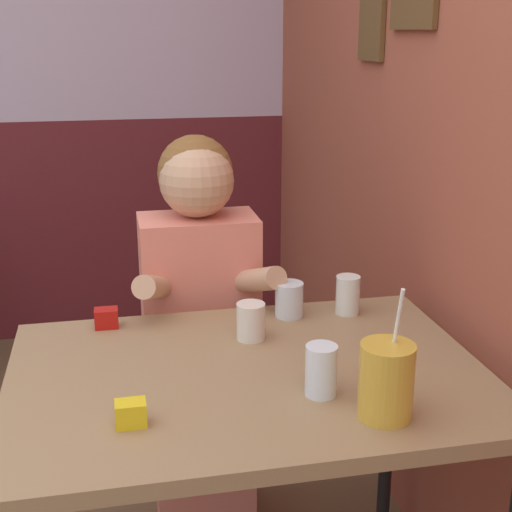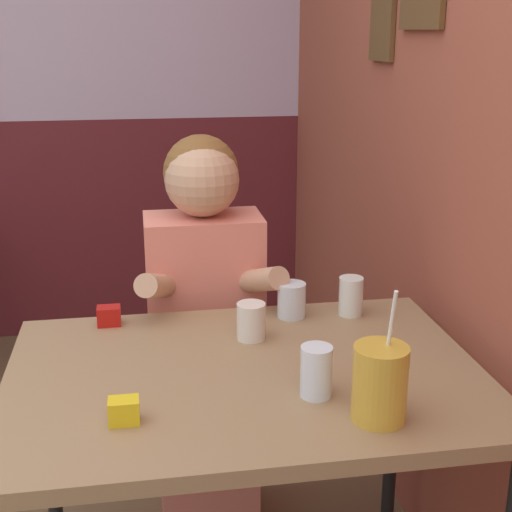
% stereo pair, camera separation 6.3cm
% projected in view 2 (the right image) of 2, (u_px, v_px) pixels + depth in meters
% --- Properties ---
extents(brick_wall_right, '(0.08, 4.49, 2.70)m').
position_uv_depth(brick_wall_right, '(391.00, 81.00, 2.35)').
color(brick_wall_right, '#9E4C38').
rests_on(brick_wall_right, ground_plane).
extents(main_table, '(1.07, 0.76, 0.78)m').
position_uv_depth(main_table, '(245.00, 399.00, 1.63)').
color(main_table, '#93704C').
rests_on(main_table, ground_plane).
extents(person_seated, '(0.42, 0.41, 1.23)m').
position_uv_depth(person_seated, '(205.00, 326.00, 2.15)').
color(person_seated, '#EA7F6B').
rests_on(person_seated, ground_plane).
extents(cocktail_pitcher, '(0.11, 0.11, 0.27)m').
position_uv_depth(cocktail_pitcher, '(380.00, 383.00, 1.38)').
color(cocktail_pitcher, gold).
rests_on(cocktail_pitcher, main_table).
extents(glass_near_pitcher, '(0.07, 0.07, 0.11)m').
position_uv_depth(glass_near_pitcher, '(316.00, 371.00, 1.48)').
color(glass_near_pitcher, silver).
rests_on(glass_near_pitcher, main_table).
extents(glass_center, '(0.07, 0.07, 0.10)m').
position_uv_depth(glass_center, '(351.00, 296.00, 1.91)').
color(glass_center, silver).
rests_on(glass_center, main_table).
extents(glass_far_side, '(0.07, 0.07, 0.09)m').
position_uv_depth(glass_far_side, '(251.00, 321.00, 1.76)').
color(glass_far_side, silver).
rests_on(glass_far_side, main_table).
extents(glass_by_brick, '(0.08, 0.08, 0.09)m').
position_uv_depth(glass_by_brick, '(292.00, 300.00, 1.90)').
color(glass_by_brick, silver).
rests_on(glass_by_brick, main_table).
extents(condiment_ketchup, '(0.06, 0.04, 0.05)m').
position_uv_depth(condiment_ketchup, '(109.00, 316.00, 1.85)').
color(condiment_ketchup, '#B7140F').
rests_on(condiment_ketchup, main_table).
extents(condiment_mustard, '(0.06, 0.04, 0.05)m').
position_uv_depth(condiment_mustard, '(124.00, 411.00, 1.39)').
color(condiment_mustard, yellow).
rests_on(condiment_mustard, main_table).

